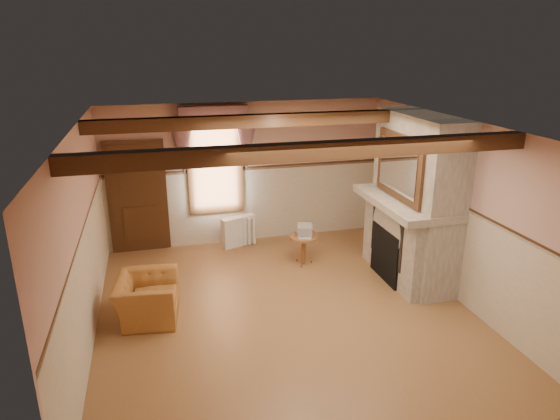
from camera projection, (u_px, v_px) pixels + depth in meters
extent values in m
cube|color=brown|center=(285.00, 310.00, 7.60)|extent=(5.50, 6.00, 0.01)
cube|color=silver|center=(285.00, 126.00, 6.70)|extent=(5.50, 6.00, 0.01)
cube|color=tan|center=(246.00, 173.00, 9.90)|extent=(5.50, 0.02, 2.80)
cube|color=tan|center=(373.00, 337.00, 4.40)|extent=(5.50, 0.02, 2.80)
cube|color=tan|center=(81.00, 242.00, 6.49)|extent=(0.02, 6.00, 2.80)
cube|color=tan|center=(454.00, 208.00, 7.80)|extent=(0.02, 6.00, 2.80)
cube|color=black|center=(389.00, 254.00, 8.48)|extent=(0.20, 0.95, 0.90)
imported|color=#9E662D|center=(147.00, 298.00, 7.28)|extent=(0.97, 1.07, 0.64)
cylinder|color=brown|center=(303.00, 250.00, 9.09)|extent=(0.60, 0.60, 0.55)
cube|color=#B7AD8C|center=(305.00, 231.00, 8.98)|extent=(0.34, 0.38, 0.20)
cube|color=silver|center=(238.00, 231.00, 9.92)|extent=(0.72, 0.40, 0.60)
imported|color=brown|center=(403.00, 194.00, 8.33)|extent=(0.33, 0.33, 0.08)
cube|color=black|center=(389.00, 182.00, 8.79)|extent=(0.14, 0.24, 0.20)
cylinder|color=gold|center=(397.00, 185.00, 8.50)|extent=(0.11, 0.11, 0.28)
cylinder|color=#A71422|center=(430.00, 207.00, 7.55)|extent=(0.06, 0.06, 0.16)
cylinder|color=gold|center=(417.00, 201.00, 7.92)|extent=(0.06, 0.06, 0.12)
cube|color=gray|center=(416.00, 199.00, 8.28)|extent=(0.85, 2.00, 2.80)
cube|color=gray|center=(406.00, 202.00, 8.25)|extent=(1.05, 2.05, 0.12)
cube|color=silver|center=(399.00, 167.00, 8.01)|extent=(0.06, 1.44, 1.04)
cube|color=black|center=(138.00, 199.00, 9.46)|extent=(1.10, 0.10, 2.10)
cube|color=white|center=(215.00, 163.00, 9.65)|extent=(1.06, 0.08, 2.02)
cube|color=gray|center=(214.00, 133.00, 9.38)|extent=(1.30, 0.14, 1.40)
cube|color=black|center=(313.00, 151.00, 5.63)|extent=(5.50, 0.18, 0.20)
cube|color=black|center=(265.00, 120.00, 7.83)|extent=(5.50, 0.18, 0.20)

